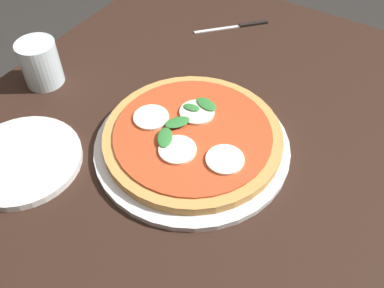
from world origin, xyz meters
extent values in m
cube|color=black|center=(0.00, 0.00, 0.75)|extent=(1.14, 0.87, 0.04)
cube|color=black|center=(0.49, -0.36, 0.37)|extent=(0.07, 0.07, 0.73)
cube|color=black|center=(0.49, 0.36, 0.37)|extent=(0.07, 0.07, 0.73)
cylinder|color=silver|center=(-0.01, -0.02, 0.78)|extent=(0.35, 0.35, 0.01)
cylinder|color=tan|center=(0.00, -0.02, 0.79)|extent=(0.33, 0.33, 0.02)
cylinder|color=#CC4723|center=(0.00, -0.02, 0.80)|extent=(0.29, 0.29, 0.00)
cylinder|color=#F4EACC|center=(0.05, 0.00, 0.81)|extent=(0.07, 0.07, 0.00)
cylinder|color=#F4EACC|center=(-0.01, 0.06, 0.81)|extent=(0.07, 0.07, 0.00)
cylinder|color=#F4EACC|center=(-0.05, -0.02, 0.81)|extent=(0.07, 0.07, 0.00)
cylinder|color=#F4EACC|center=(-0.03, -0.10, 0.81)|extent=(0.07, 0.07, 0.00)
ellipsoid|color=#337F38|center=(-0.04, 0.01, 0.81)|extent=(0.05, 0.05, 0.00)
ellipsoid|color=#337F38|center=(0.05, 0.01, 0.81)|extent=(0.02, 0.03, 0.00)
ellipsoid|color=#337F38|center=(0.00, 0.01, 0.81)|extent=(0.05, 0.05, 0.00)
ellipsoid|color=#337F38|center=(0.07, -0.01, 0.81)|extent=(0.04, 0.05, 0.00)
cylinder|color=white|center=(-0.20, 0.21, 0.78)|extent=(0.21, 0.21, 0.01)
cube|color=black|center=(0.42, 0.07, 0.77)|extent=(0.06, 0.06, 0.01)
cube|color=silver|center=(0.35, 0.13, 0.77)|extent=(0.09, 0.09, 0.00)
cylinder|color=silver|center=(-0.01, 0.34, 0.82)|extent=(0.08, 0.08, 0.09)
camera|label=1|loc=(-0.44, -0.30, 1.35)|focal=39.61mm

